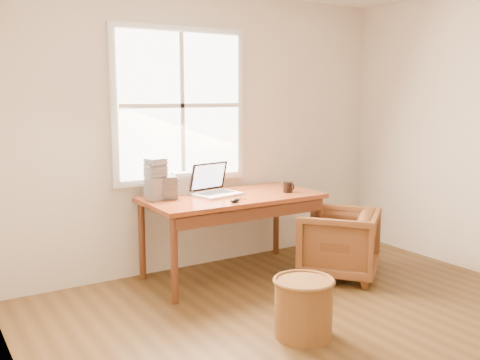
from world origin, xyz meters
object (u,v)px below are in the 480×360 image
(desk, at_px, (232,197))
(laptop, at_px, (218,179))
(armchair, at_px, (339,243))
(wicker_stool, at_px, (303,308))
(cd_stack_a, at_px, (153,183))
(coffee_mug, at_px, (288,187))

(desk, relative_size, laptop, 3.84)
(armchair, bearing_deg, laptop, -71.16)
(desk, relative_size, wicker_stool, 4.03)
(wicker_stool, height_order, laptop, laptop)
(armchair, xyz_separation_m, cd_stack_a, (-1.44, 0.84, 0.56))
(armchair, relative_size, laptop, 1.65)
(laptop, bearing_deg, wicker_stool, -105.68)
(wicker_stool, bearing_deg, armchair, 37.48)
(coffee_mug, xyz_separation_m, cd_stack_a, (-1.15, 0.45, 0.08))
(wicker_stool, relative_size, laptop, 0.95)
(laptop, bearing_deg, cd_stack_a, 143.17)
(coffee_mug, relative_size, cd_stack_a, 0.39)
(wicker_stool, relative_size, cd_stack_a, 1.58)
(wicker_stool, relative_size, coffee_mug, 4.04)
(armchair, height_order, wicker_stool, armchair)
(laptop, relative_size, cd_stack_a, 1.66)
(desk, relative_size, coffee_mug, 16.27)
(desk, bearing_deg, armchair, -33.16)
(desk, relative_size, armchair, 2.33)
(coffee_mug, bearing_deg, armchair, -62.92)
(coffee_mug, bearing_deg, cd_stack_a, 147.81)
(desk, height_order, cd_stack_a, cd_stack_a)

